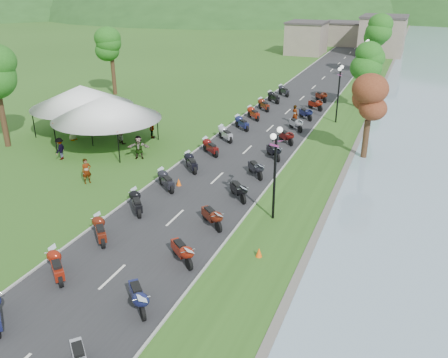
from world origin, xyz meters
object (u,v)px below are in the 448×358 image
(vendor_tent_main, at_px, (107,121))
(pedestrian_c, at_px, (62,159))
(pedestrian_a, at_px, (88,183))
(pedestrian_b, at_px, (122,143))

(vendor_tent_main, height_order, pedestrian_c, vendor_tent_main)
(vendor_tent_main, relative_size, pedestrian_a, 3.34)
(vendor_tent_main, height_order, pedestrian_a, vendor_tent_main)
(pedestrian_a, xyz_separation_m, pedestrian_c, (-4.45, 2.84, 0.00))
(pedestrian_a, bearing_deg, pedestrian_c, 90.09)
(pedestrian_a, relative_size, pedestrian_c, 1.02)
(vendor_tent_main, distance_m, pedestrian_c, 4.57)
(pedestrian_b, xyz_separation_m, pedestrian_c, (-2.07, -4.77, 0.00))
(vendor_tent_main, relative_size, pedestrian_c, 3.43)
(pedestrian_b, relative_size, pedestrian_c, 1.11)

